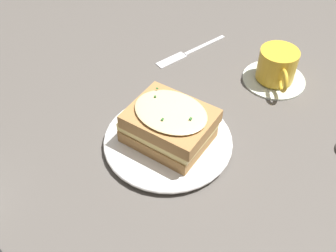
{
  "coord_description": "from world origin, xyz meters",
  "views": [
    {
      "loc": [
        0.09,
        -0.49,
        0.53
      ],
      "look_at": [
        0.02,
        -0.02,
        0.05
      ],
      "focal_mm": 42.0,
      "sensor_mm": 36.0,
      "label": 1
    }
  ],
  "objects_px": {
    "dinner_plate": "(168,141)",
    "fork": "(185,54)",
    "teacup_with_saucer": "(277,68)",
    "sandwich": "(169,125)"
  },
  "relations": [
    {
      "from": "fork",
      "to": "sandwich",
      "type": "bearing_deg",
      "value": 134.42
    },
    {
      "from": "teacup_with_saucer",
      "to": "fork",
      "type": "relative_size",
      "value": 0.95
    },
    {
      "from": "teacup_with_saucer",
      "to": "fork",
      "type": "distance_m",
      "value": 0.21
    },
    {
      "from": "fork",
      "to": "dinner_plate",
      "type": "bearing_deg",
      "value": 133.99
    },
    {
      "from": "dinner_plate",
      "to": "fork",
      "type": "height_order",
      "value": "dinner_plate"
    },
    {
      "from": "sandwich",
      "to": "teacup_with_saucer",
      "type": "relative_size",
      "value": 1.26
    },
    {
      "from": "dinner_plate",
      "to": "teacup_with_saucer",
      "type": "height_order",
      "value": "teacup_with_saucer"
    },
    {
      "from": "sandwich",
      "to": "fork",
      "type": "relative_size",
      "value": 1.19
    },
    {
      "from": "dinner_plate",
      "to": "teacup_with_saucer",
      "type": "distance_m",
      "value": 0.29
    },
    {
      "from": "dinner_plate",
      "to": "teacup_with_saucer",
      "type": "xyz_separation_m",
      "value": [
        0.2,
        0.21,
        0.02
      ]
    }
  ]
}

